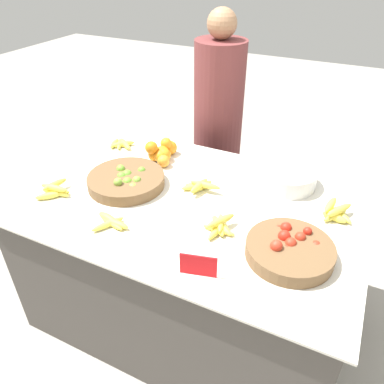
% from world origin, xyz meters
% --- Properties ---
extents(ground_plane, '(12.00, 12.00, 0.00)m').
position_xyz_m(ground_plane, '(0.00, 0.00, 0.00)').
color(ground_plane, '#A39E93').
extents(market_table, '(1.64, 1.10, 0.78)m').
position_xyz_m(market_table, '(0.00, 0.00, 0.39)').
color(market_table, '#4C4742').
rests_on(market_table, ground_plane).
extents(lime_bowl, '(0.39, 0.39, 0.09)m').
position_xyz_m(lime_bowl, '(-0.36, -0.03, 0.81)').
color(lime_bowl, brown).
rests_on(lime_bowl, market_table).
extents(tomato_basket, '(0.35, 0.35, 0.09)m').
position_xyz_m(tomato_basket, '(0.52, -0.18, 0.82)').
color(tomato_basket, brown).
rests_on(tomato_basket, market_table).
extents(orange_pile, '(0.16, 0.23, 0.12)m').
position_xyz_m(orange_pile, '(-0.33, 0.29, 0.83)').
color(orange_pile, orange).
rests_on(orange_pile, market_table).
extents(metal_bowl, '(0.29, 0.29, 0.09)m').
position_xyz_m(metal_bowl, '(0.38, 0.34, 0.83)').
color(metal_bowl, silver).
rests_on(metal_bowl, market_table).
extents(price_sign, '(0.14, 0.04, 0.10)m').
position_xyz_m(price_sign, '(0.23, -0.43, 0.83)').
color(price_sign, red).
rests_on(price_sign, market_table).
extents(banana_bunch_front_center, '(0.20, 0.18, 0.06)m').
position_xyz_m(banana_bunch_front_center, '(-0.01, 0.10, 0.81)').
color(banana_bunch_front_center, '#EFDB4C').
rests_on(banana_bunch_front_center, market_table).
extents(banana_bunch_front_left, '(0.17, 0.14, 0.04)m').
position_xyz_m(banana_bunch_front_left, '(-0.65, 0.33, 0.80)').
color(banana_bunch_front_left, '#EFDB4C').
rests_on(banana_bunch_front_left, market_table).
extents(banana_bunch_front_right, '(0.16, 0.19, 0.06)m').
position_xyz_m(banana_bunch_front_right, '(-0.64, -0.25, 0.81)').
color(banana_bunch_front_right, '#EFDB4C').
rests_on(banana_bunch_front_right, market_table).
extents(banana_bunch_back_center, '(0.18, 0.15, 0.04)m').
position_xyz_m(banana_bunch_back_center, '(-0.24, -0.33, 0.80)').
color(banana_bunch_back_center, '#EFDB4C').
rests_on(banana_bunch_back_center, market_table).
extents(banana_bunch_middle_right, '(0.15, 0.18, 0.06)m').
position_xyz_m(banana_bunch_middle_right, '(0.20, -0.15, 0.81)').
color(banana_bunch_middle_right, '#EFDB4C').
rests_on(banana_bunch_middle_right, market_table).
extents(banana_bunch_middle_left, '(0.14, 0.17, 0.06)m').
position_xyz_m(banana_bunch_middle_left, '(0.65, 0.17, 0.81)').
color(banana_bunch_middle_left, '#EFDB4C').
rests_on(banana_bunch_middle_left, market_table).
extents(vendor_person, '(0.33, 0.33, 1.52)m').
position_xyz_m(vendor_person, '(-0.23, 0.89, 0.70)').
color(vendor_person, brown).
rests_on(vendor_person, ground_plane).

